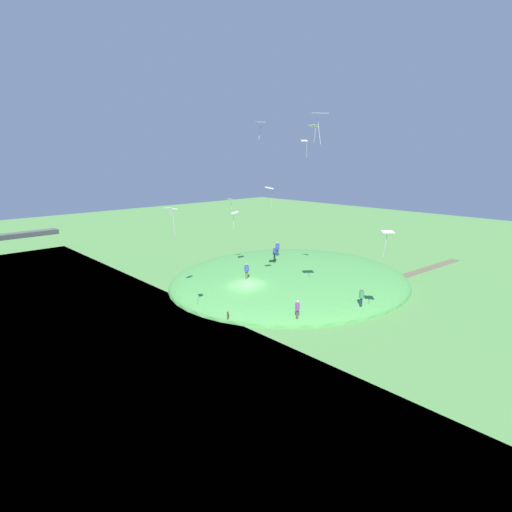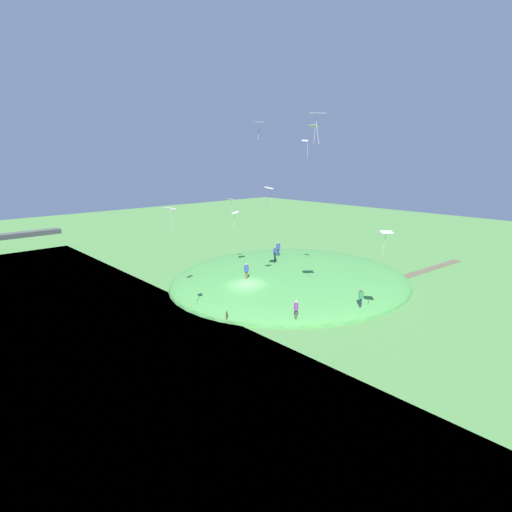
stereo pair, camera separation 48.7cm
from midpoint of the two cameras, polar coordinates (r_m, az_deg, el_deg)
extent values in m
plane|color=#5A9649|center=(40.03, -1.68, -6.50)|extent=(160.00, 160.00, 0.00)
ellipsoid|color=#50A04C|center=(46.80, 4.63, -3.51)|extent=(28.77, 26.39, 4.30)
cube|color=brown|center=(56.34, 23.44, -1.62)|extent=(14.58, 2.48, 0.04)
cube|color=#535549|center=(46.79, 2.38, -0.25)|extent=(0.24, 0.23, 0.83)
cylinder|color=#2F4CB1|center=(46.61, 2.39, 0.64)|extent=(0.54, 0.54, 0.66)
sphere|color=#94725F|center=(46.51, 2.39, 1.18)|extent=(0.25, 0.25, 0.25)
cube|color=navy|center=(49.86, 2.82, 0.54)|extent=(0.27, 0.30, 0.85)
cylinder|color=#394CB2|center=(49.69, 2.83, 1.39)|extent=(0.66, 0.66, 0.67)
sphere|color=tan|center=(49.60, 2.84, 1.91)|extent=(0.25, 0.25, 0.25)
cube|color=brown|center=(34.12, 5.56, -8.34)|extent=(0.23, 0.17, 0.78)
cylinder|color=purple|center=(33.86, 5.58, -7.25)|extent=(0.47, 0.47, 0.62)
sphere|color=beige|center=(33.71, 5.60, -6.58)|extent=(0.23, 0.23, 0.23)
cube|color=brown|center=(40.94, -1.70, -2.73)|extent=(0.20, 0.28, 0.77)
cylinder|color=#3B52B7|center=(40.75, -1.71, -1.80)|extent=(0.56, 0.56, 0.61)
sphere|color=tan|center=(40.64, -1.71, -1.22)|extent=(0.23, 0.23, 0.23)
cube|color=#242F4B|center=(37.19, 14.54, -6.44)|extent=(0.26, 0.17, 0.82)
cylinder|color=#3B9254|center=(36.95, 14.61, -5.37)|extent=(0.50, 0.50, 0.65)
sphere|color=#9B7652|center=(36.81, 14.65, -4.71)|extent=(0.25, 0.25, 0.25)
cube|color=white|center=(45.73, -4.00, 8.16)|extent=(0.64, 0.82, 0.17)
cylinder|color=white|center=(46.17, -3.92, 7.37)|extent=(0.05, 0.10, 0.99)
cube|color=white|center=(30.36, 8.58, 19.70)|extent=(1.46, 1.39, 0.10)
cylinder|color=white|center=(30.20, 8.59, 17.37)|extent=(0.16, 0.31, 1.86)
cube|color=white|center=(46.61, 6.67, 16.19)|extent=(0.86, 0.82, 0.19)
cylinder|color=white|center=(46.57, 7.02, 14.92)|extent=(0.18, 0.08, 1.69)
cube|color=silver|center=(38.68, 7.92, 18.07)|extent=(0.60, 0.83, 0.21)
cylinder|color=silver|center=(38.36, 8.09, 16.80)|extent=(0.04, 0.15, 1.34)
cube|color=white|center=(44.79, -3.40, 6.26)|extent=(1.21, 1.33, 0.27)
cylinder|color=white|center=(44.98, -3.57, 4.92)|extent=(0.22, 0.08, 1.58)
cube|color=white|center=(36.97, -13.01, 6.79)|extent=(0.74, 0.53, 0.06)
cylinder|color=white|center=(37.00, -12.60, 5.90)|extent=(0.08, 0.10, 0.81)
cube|color=white|center=(32.72, 0.11, 18.74)|extent=(0.82, 0.67, 0.05)
cylinder|color=white|center=(33.04, 0.13, 17.40)|extent=(0.17, 0.16, 1.13)
cube|color=white|center=(32.10, 18.05, 3.34)|extent=(1.13, 1.10, 0.15)
cylinder|color=white|center=(32.39, 17.69, 1.41)|extent=(0.07, 0.22, 1.80)
cube|color=white|center=(38.77, 1.58, 9.79)|extent=(1.43, 1.38, 0.20)
cylinder|color=white|center=(38.95, 1.90, 8.00)|extent=(0.06, 0.26, 1.84)
cube|color=white|center=(30.33, -12.10, 6.65)|extent=(0.66, 0.75, 0.09)
cylinder|color=white|center=(30.16, -12.21, 4.62)|extent=(0.05, 0.15, 1.76)
cylinder|color=brown|center=(34.87, -4.48, -8.79)|extent=(0.14, 0.14, 1.02)
camera|label=1|loc=(0.24, -90.33, -0.08)|focal=27.75mm
camera|label=2|loc=(0.24, 89.67, 0.08)|focal=27.75mm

